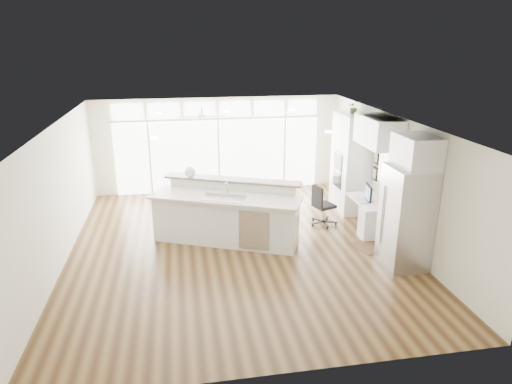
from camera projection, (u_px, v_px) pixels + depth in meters
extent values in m
cube|color=#3F2813|center=(237.00, 247.00, 9.85)|extent=(7.00, 8.00, 0.02)
cube|color=white|center=(236.00, 122.00, 8.98)|extent=(7.00, 8.00, 0.02)
cube|color=silver|center=(218.00, 145.00, 13.14)|extent=(7.00, 0.04, 2.70)
cube|color=silver|center=(279.00, 286.00, 5.68)|extent=(7.00, 0.04, 2.70)
cube|color=silver|center=(58.00, 197.00, 8.84)|extent=(0.04, 8.00, 2.70)
cube|color=silver|center=(395.00, 179.00, 9.98)|extent=(0.04, 8.00, 2.70)
cube|color=white|center=(219.00, 155.00, 13.18)|extent=(5.80, 0.06, 2.08)
cube|color=white|center=(217.00, 109.00, 12.75)|extent=(5.90, 0.06, 0.40)
cube|color=white|center=(388.00, 166.00, 10.19)|extent=(0.04, 0.85, 0.85)
cube|color=silver|center=(202.00, 112.00, 11.58)|extent=(1.16, 1.16, 0.32)
cube|color=white|center=(234.00, 122.00, 9.17)|extent=(3.40, 3.00, 0.02)
cube|color=white|center=(350.00, 163.00, 11.64)|extent=(0.64, 1.20, 2.50)
cube|color=white|center=(370.00, 216.00, 10.51)|extent=(0.72, 1.30, 0.76)
cube|color=white|center=(379.00, 131.00, 9.88)|extent=(0.64, 1.30, 0.64)
cube|color=#BBBABF|center=(406.00, 217.00, 8.77)|extent=(0.76, 0.90, 2.00)
cube|color=white|center=(417.00, 151.00, 8.36)|extent=(0.64, 0.90, 0.60)
cube|color=black|center=(376.00, 166.00, 10.81)|extent=(0.06, 0.22, 0.80)
cube|color=white|center=(226.00, 214.00, 9.91)|extent=(3.47, 2.42, 1.29)
cube|color=#341C10|center=(375.00, 245.00, 9.90)|extent=(1.07, 0.89, 0.01)
cube|color=black|center=(324.00, 205.00, 10.85)|extent=(0.64, 0.61, 0.99)
sphere|color=silver|center=(190.00, 172.00, 10.25)|extent=(0.31, 0.31, 0.25)
cube|color=black|center=(369.00, 193.00, 10.31)|extent=(0.15, 0.47, 0.39)
cube|color=silver|center=(361.00, 201.00, 10.35)|extent=(0.13, 0.35, 0.02)
imported|color=#2E5625|center=(354.00, 109.00, 11.19)|extent=(0.31, 0.34, 0.25)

